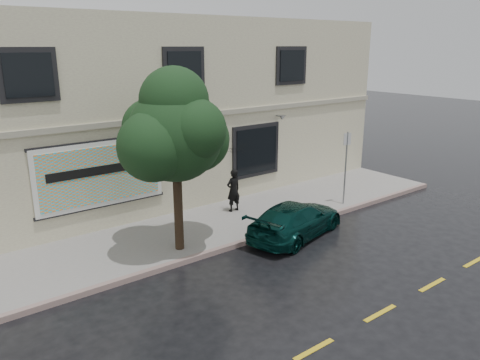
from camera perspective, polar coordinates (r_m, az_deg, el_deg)
ground at (r=13.77m, az=4.75°, el=-9.75°), size 90.00×90.00×0.00m
sidewalk at (r=16.07m, az=-3.08°, el=-5.51°), size 20.00×3.50×0.15m
curb at (r=14.77m, az=0.81°, el=-7.51°), size 20.00×0.18×0.16m
road_marking at (r=11.75m, az=16.71°, el=-15.29°), size 19.00×0.12×0.01m
building at (r=20.11m, az=-12.68°, el=8.62°), size 20.00×8.12×7.00m
billboard at (r=15.46m, az=-16.59°, el=0.67°), size 4.30×0.16×2.20m
car at (r=15.25m, az=6.82°, el=-4.81°), size 4.26×2.65×1.15m
pedestrian at (r=16.93m, az=-0.81°, el=-1.26°), size 0.58×0.39×1.57m
umbrella at (r=16.62m, az=-0.83°, el=2.47°), size 1.13×1.13×0.70m
street_tree at (r=13.21m, az=-7.88°, el=5.45°), size 2.68×2.68×4.79m
sign_pole at (r=17.92m, az=12.78°, el=2.20°), size 0.34×0.08×2.78m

